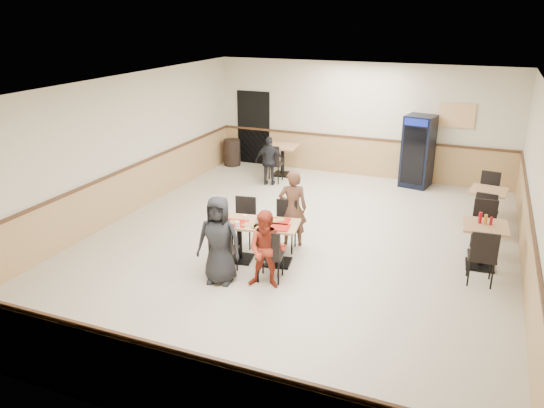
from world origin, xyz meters
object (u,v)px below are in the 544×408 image
at_px(diner_man_opposite, 293,208).
at_px(side_table_far, 487,201).
at_px(trash_bin, 232,153).
at_px(diner_woman_left, 219,240).
at_px(side_table_near, 483,239).
at_px(pepsi_cooler, 418,151).
at_px(lone_diner, 270,161).
at_px(back_table, 283,156).
at_px(main_table, 259,236).
at_px(diner_woman_right, 267,250).

distance_m(diner_man_opposite, side_table_far, 4.22).
xyz_separation_m(diner_man_opposite, trash_bin, (-3.51, 4.55, -0.37)).
height_order(diner_woman_left, trash_bin, diner_woman_left).
relative_size(side_table_near, pepsi_cooler, 0.43).
bearing_deg(lone_diner, back_table, -104.60).
bearing_deg(trash_bin, diner_man_opposite, -52.31).
distance_m(main_table, side_table_near, 3.90).
xyz_separation_m(diner_woman_left, back_table, (-1.21, 6.02, -0.20)).
bearing_deg(diner_woman_left, main_table, 61.97).
height_order(main_table, side_table_far, side_table_far).
xyz_separation_m(main_table, back_table, (-1.51, 5.11, 0.04)).
relative_size(back_table, trash_bin, 1.09).
xyz_separation_m(diner_woman_left, lone_diner, (-1.21, 5.10, -0.11)).
height_order(main_table, diner_woman_right, diner_woman_right).
relative_size(diner_man_opposite, side_table_near, 1.88).
bearing_deg(lone_diner, main_table, 95.26).
bearing_deg(side_table_far, trash_bin, 163.54).
xyz_separation_m(diner_woman_left, pepsi_cooler, (2.28, 6.42, 0.17)).
bearing_deg(trash_bin, side_table_far, -16.46).
bearing_deg(diner_woman_left, diner_man_opposite, 61.97).
xyz_separation_m(diner_woman_right, pepsi_cooler, (1.49, 6.28, 0.26)).
relative_size(main_table, diner_woman_left, 1.01).
distance_m(diner_woman_right, trash_bin, 7.26).
bearing_deg(pepsi_cooler, back_table, -162.65).
height_order(lone_diner, back_table, lone_diner).
xyz_separation_m(lone_diner, side_table_near, (5.19, -2.90, -0.11)).
height_order(diner_man_opposite, side_table_near, diner_man_opposite).
height_order(side_table_far, back_table, back_table).
height_order(side_table_far, trash_bin, side_table_far).
relative_size(lone_diner, side_table_far, 1.59).
bearing_deg(back_table, lone_diner, -90.00).
relative_size(diner_man_opposite, back_table, 1.82).
xyz_separation_m(back_table, pepsi_cooler, (3.48, 0.39, 0.36)).
bearing_deg(side_table_near, pepsi_cooler, 112.05).
height_order(side_table_near, side_table_far, side_table_near).
bearing_deg(trash_bin, back_table, -11.65).
bearing_deg(main_table, lone_diner, 100.35).
height_order(diner_woman_left, back_table, diner_woman_left).
bearing_deg(pepsi_cooler, diner_woman_left, -98.62).
bearing_deg(diner_woman_left, diner_woman_right, -0.13).
xyz_separation_m(side_table_near, side_table_far, (0.01, 2.13, -0.02)).
relative_size(diner_woman_left, back_table, 1.82).
relative_size(diner_woman_right, diner_man_opposite, 0.88).
distance_m(main_table, diner_woman_left, 0.99).
height_order(diner_woman_right, diner_man_opposite, diner_man_opposite).
bearing_deg(diner_woman_left, pepsi_cooler, 60.82).
bearing_deg(diner_woman_right, diner_man_opposite, 85.71).
height_order(side_table_near, pepsi_cooler, pepsi_cooler).
bearing_deg(pepsi_cooler, diner_woman_right, -92.40).
xyz_separation_m(side_table_far, pepsi_cooler, (-1.72, 2.08, 0.41)).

